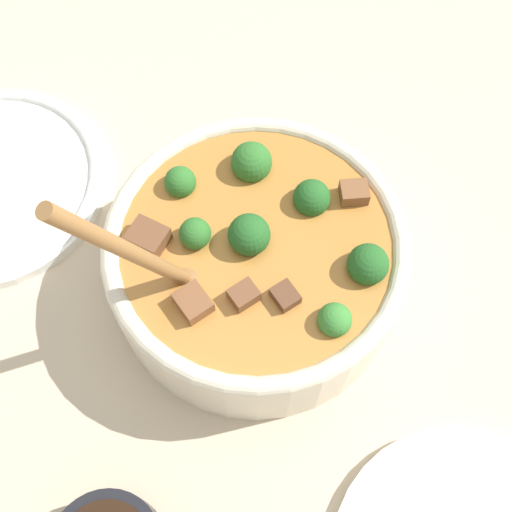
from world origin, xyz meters
name	(u,v)px	position (x,y,z in m)	size (l,w,h in m)	color
ground_plane	(256,282)	(0.00, 0.00, 0.00)	(4.00, 4.00, 0.00)	#C6B293
stew_bowl	(256,259)	(0.00, 0.00, 0.05)	(0.26, 0.26, 0.25)	beige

